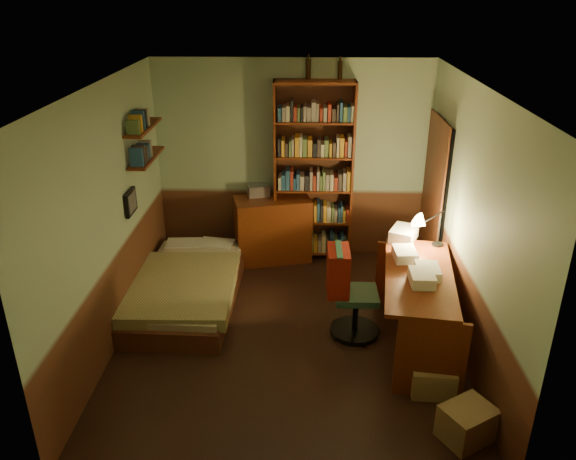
{
  "coord_description": "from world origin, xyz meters",
  "views": [
    {
      "loc": [
        0.17,
        -5.01,
        3.45
      ],
      "look_at": [
        0.0,
        0.25,
        1.1
      ],
      "focal_mm": 35.0,
      "sensor_mm": 36.0,
      "label": 1
    }
  ],
  "objects_px": {
    "bookshelf": "(313,174)",
    "cardboard_box_a": "(467,423)",
    "cardboard_box_b": "(432,379)",
    "desk_lamp": "(440,223)",
    "bed": "(186,278)",
    "office_chair": "(357,286)",
    "dresser": "(273,229)",
    "desk": "(415,311)",
    "mini_stereo": "(258,190)"
  },
  "relations": [
    {
      "from": "desk_lamp",
      "to": "cardboard_box_a",
      "type": "distance_m",
      "value": 2.14
    },
    {
      "from": "bed",
      "to": "desk_lamp",
      "type": "bearing_deg",
      "value": -1.71
    },
    {
      "from": "bed",
      "to": "bookshelf",
      "type": "relative_size",
      "value": 0.87
    },
    {
      "from": "office_chair",
      "to": "cardboard_box_a",
      "type": "relative_size",
      "value": 2.85
    },
    {
      "from": "dresser",
      "to": "bookshelf",
      "type": "relative_size",
      "value": 0.41
    },
    {
      "from": "dresser",
      "to": "bookshelf",
      "type": "height_order",
      "value": "bookshelf"
    },
    {
      "from": "office_chair",
      "to": "desk",
      "type": "bearing_deg",
      "value": -20.88
    },
    {
      "from": "mini_stereo",
      "to": "desk",
      "type": "relative_size",
      "value": 0.17
    },
    {
      "from": "desk",
      "to": "dresser",
      "type": "bearing_deg",
      "value": 136.21
    },
    {
      "from": "desk",
      "to": "bookshelf",
      "type": "bearing_deg",
      "value": 124.44
    },
    {
      "from": "bed",
      "to": "desk_lamp",
      "type": "distance_m",
      "value": 2.91
    },
    {
      "from": "bed",
      "to": "dresser",
      "type": "relative_size",
      "value": 2.1
    },
    {
      "from": "bookshelf",
      "to": "desk_lamp",
      "type": "relative_size",
      "value": 4.44
    },
    {
      "from": "dresser",
      "to": "desk",
      "type": "bearing_deg",
      "value": -64.94
    },
    {
      "from": "bookshelf",
      "to": "cardboard_box_b",
      "type": "xyz_separation_m",
      "value": [
        1.08,
        -2.72,
        -1.04
      ]
    },
    {
      "from": "bed",
      "to": "cardboard_box_a",
      "type": "xyz_separation_m",
      "value": [
        2.7,
        -2.09,
        -0.15
      ]
    },
    {
      "from": "dresser",
      "to": "bookshelf",
      "type": "xyz_separation_m",
      "value": [
        0.52,
        0.09,
        0.74
      ]
    },
    {
      "from": "desk",
      "to": "mini_stereo",
      "type": "bearing_deg",
      "value": 137.7
    },
    {
      "from": "office_chair",
      "to": "cardboard_box_b",
      "type": "xyz_separation_m",
      "value": [
        0.63,
        -0.9,
        -0.44
      ]
    },
    {
      "from": "bed",
      "to": "desk_lamp",
      "type": "height_order",
      "value": "desk_lamp"
    },
    {
      "from": "desk_lamp",
      "to": "bed",
      "type": "bearing_deg",
      "value": 162.47
    },
    {
      "from": "dresser",
      "to": "cardboard_box_a",
      "type": "xyz_separation_m",
      "value": [
        1.77,
        -3.2,
        -0.28
      ]
    },
    {
      "from": "dresser",
      "to": "desk",
      "type": "height_order",
      "value": "dresser"
    },
    {
      "from": "bed",
      "to": "cardboard_box_a",
      "type": "bearing_deg",
      "value": -35.88
    },
    {
      "from": "bookshelf",
      "to": "office_chair",
      "type": "height_order",
      "value": "bookshelf"
    },
    {
      "from": "office_chair",
      "to": "bookshelf",
      "type": "bearing_deg",
      "value": 103.27
    },
    {
      "from": "bed",
      "to": "desk_lamp",
      "type": "xyz_separation_m",
      "value": [
        2.79,
        -0.17,
        0.8
      ]
    },
    {
      "from": "dresser",
      "to": "desk_lamp",
      "type": "relative_size",
      "value": 1.83
    },
    {
      "from": "desk",
      "to": "cardboard_box_b",
      "type": "distance_m",
      "value": 0.75
    },
    {
      "from": "cardboard_box_a",
      "to": "cardboard_box_b",
      "type": "bearing_deg",
      "value": 106.11
    },
    {
      "from": "bookshelf",
      "to": "cardboard_box_a",
      "type": "distance_m",
      "value": 3.66
    },
    {
      "from": "desk",
      "to": "bed",
      "type": "bearing_deg",
      "value": 169.34
    },
    {
      "from": "bed",
      "to": "office_chair",
      "type": "relative_size",
      "value": 1.77
    },
    {
      "from": "desk_lamp",
      "to": "cardboard_box_a",
      "type": "bearing_deg",
      "value": -106.63
    },
    {
      "from": "dresser",
      "to": "mini_stereo",
      "type": "height_order",
      "value": "mini_stereo"
    },
    {
      "from": "dresser",
      "to": "desk_lamp",
      "type": "distance_m",
      "value": 2.35
    },
    {
      "from": "mini_stereo",
      "to": "bookshelf",
      "type": "bearing_deg",
      "value": -17.37
    },
    {
      "from": "dresser",
      "to": "bed",
      "type": "bearing_deg",
      "value": -143.44
    },
    {
      "from": "dresser",
      "to": "mini_stereo",
      "type": "relative_size",
      "value": 3.53
    },
    {
      "from": "desk",
      "to": "office_chair",
      "type": "xyz_separation_m",
      "value": [
        -0.57,
        0.21,
        0.15
      ]
    },
    {
      "from": "desk_lamp",
      "to": "cardboard_box_a",
      "type": "height_order",
      "value": "desk_lamp"
    },
    {
      "from": "cardboard_box_a",
      "to": "office_chair",
      "type": "bearing_deg",
      "value": 118.44
    },
    {
      "from": "bookshelf",
      "to": "cardboard_box_b",
      "type": "relative_size",
      "value": 6.06
    },
    {
      "from": "mini_stereo",
      "to": "desk_lamp",
      "type": "relative_size",
      "value": 0.52
    },
    {
      "from": "desk_lamp",
      "to": "desk",
      "type": "bearing_deg",
      "value": -129.32
    },
    {
      "from": "office_chair",
      "to": "cardboard_box_b",
      "type": "bearing_deg",
      "value": -55.43
    },
    {
      "from": "dresser",
      "to": "office_chair",
      "type": "relative_size",
      "value": 0.84
    },
    {
      "from": "desk",
      "to": "desk_lamp",
      "type": "xyz_separation_m",
      "value": [
        0.31,
        0.66,
        0.69
      ]
    },
    {
      "from": "bookshelf",
      "to": "desk",
      "type": "relative_size",
      "value": 1.5
    },
    {
      "from": "mini_stereo",
      "to": "bookshelf",
      "type": "xyz_separation_m",
      "value": [
        0.71,
        -0.04,
        0.24
      ]
    }
  ]
}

